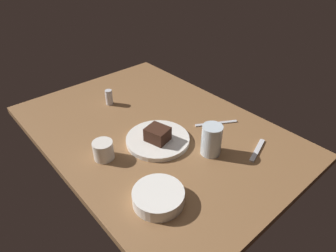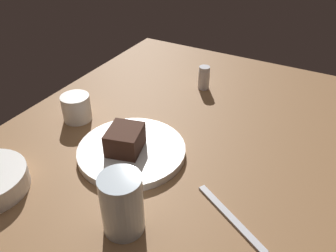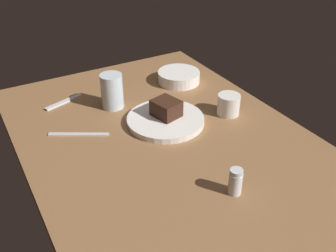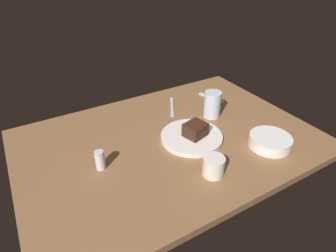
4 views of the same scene
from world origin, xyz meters
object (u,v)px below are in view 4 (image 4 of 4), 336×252
object	(u,v)px
dessert_plate	(192,137)
dessert_spoon	(211,97)
salt_shaker	(100,160)
chocolate_cake_slice	(195,130)
butter_knife	(172,107)
water_glass	(212,104)
side_bowl	(270,141)
coffee_cup	(214,166)

from	to	relation	value
dessert_plate	dessert_spoon	distance (cm)	39.18
dessert_plate	salt_shaker	distance (cm)	38.60
chocolate_cake_slice	dessert_spoon	xyz separation A→B (cm)	(28.93, 26.09, -4.34)
salt_shaker	butter_knife	bearing A→B (deg)	29.65
chocolate_cake_slice	butter_knife	size ratio (longest dim) A/B	0.45
salt_shaker	butter_knife	distance (cm)	52.53
salt_shaker	dessert_spoon	world-z (taller)	salt_shaker
dessert_plate	water_glass	xyz separation A→B (cm)	(18.64, 10.78, 5.17)
side_bowl	butter_knife	distance (cm)	50.20
butter_knife	dessert_spoon	bearing A→B (deg)	114.59
coffee_cup	side_bowl	bearing A→B (deg)	3.30
chocolate_cake_slice	coffee_cup	xyz separation A→B (cm)	(-6.66, -20.58, -1.10)
chocolate_cake_slice	side_bowl	size ratio (longest dim) A/B	0.51
coffee_cup	dessert_spoon	world-z (taller)	coffee_cup
chocolate_cake_slice	side_bowl	bearing A→B (deg)	-39.12
dessert_plate	salt_shaker	bearing A→B (deg)	177.77
side_bowl	dessert_spoon	xyz separation A→B (cm)	(5.75, 44.94, -1.85)
chocolate_cake_slice	coffee_cup	world-z (taller)	chocolate_cake_slice
salt_shaker	dessert_spoon	bearing A→B (deg)	19.12
water_glass	dessert_spoon	size ratio (longest dim) A/B	0.82
chocolate_cake_slice	coffee_cup	size ratio (longest dim) A/B	1.11
side_bowl	dessert_plate	bearing A→B (deg)	140.86
chocolate_cake_slice	dessert_spoon	distance (cm)	39.20
water_glass	salt_shaker	bearing A→B (deg)	-170.77
water_glass	coffee_cup	distance (cm)	40.41
water_glass	butter_knife	size ratio (longest dim) A/B	0.65
chocolate_cake_slice	dessert_spoon	bearing A→B (deg)	42.04
dessert_spoon	water_glass	bearing A→B (deg)	-56.94
dessert_plate	dessert_spoon	bearing A→B (deg)	40.10
side_bowl	water_glass	bearing A→B (deg)	100.37
salt_shaker	coffee_cup	world-z (taller)	salt_shaker
salt_shaker	water_glass	size ratio (longest dim) A/B	0.60
dessert_plate	chocolate_cake_slice	world-z (taller)	chocolate_cake_slice
dessert_plate	dessert_spoon	xyz separation A→B (cm)	(29.97, 25.23, -0.61)
dessert_spoon	butter_knife	distance (cm)	22.99
chocolate_cake_slice	salt_shaker	size ratio (longest dim) A/B	1.15
coffee_cup	dessert_plate	bearing A→B (deg)	75.29
dessert_plate	coffee_cup	size ratio (longest dim) A/B	3.35
salt_shaker	dessert_plate	bearing A→B (deg)	-2.23
chocolate_cake_slice	salt_shaker	world-z (taller)	same
dessert_plate	side_bowl	xyz separation A→B (cm)	(24.22, -19.71, 1.24)
dessert_plate	chocolate_cake_slice	distance (cm)	3.96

